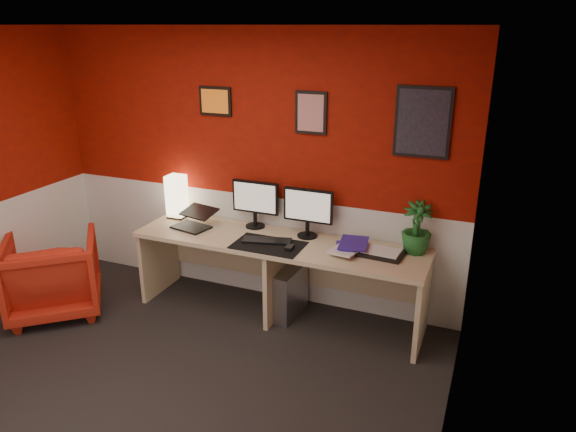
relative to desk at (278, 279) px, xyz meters
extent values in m
cube|color=black|center=(-0.43, -1.41, -0.36)|extent=(4.00, 3.50, 0.01)
cube|color=white|center=(-0.43, -1.41, 2.13)|extent=(4.00, 3.50, 0.01)
cube|color=#9A1406|center=(-0.43, 0.34, 0.89)|extent=(4.00, 0.01, 2.50)
cube|color=#9A1406|center=(1.57, -1.41, 0.89)|extent=(0.01, 3.50, 2.50)
cube|color=silver|center=(-0.43, 0.34, 0.14)|extent=(4.00, 0.01, 1.00)
cube|color=silver|center=(1.57, -1.41, 0.14)|extent=(0.01, 3.50, 1.00)
cube|color=#CFB485|center=(0.00, 0.00, 0.00)|extent=(2.60, 0.65, 0.73)
cube|color=#FFE5B2|center=(-1.14, 0.19, 0.56)|extent=(0.16, 0.16, 0.40)
cube|color=black|center=(-0.86, -0.02, 0.47)|extent=(0.37, 0.29, 0.22)
cube|color=black|center=(-0.33, 0.23, 0.66)|extent=(0.45, 0.06, 0.58)
cube|color=black|center=(0.20, 0.19, 0.66)|extent=(0.45, 0.06, 0.58)
cube|color=black|center=(-0.04, -0.13, 0.37)|extent=(0.60, 0.38, 0.01)
cube|color=black|center=(-0.08, -0.06, 0.38)|extent=(0.44, 0.24, 0.02)
cube|color=black|center=(0.17, -0.15, 0.39)|extent=(0.07, 0.11, 0.03)
imported|color=#321F8F|center=(0.52, 0.02, 0.38)|extent=(0.26, 0.31, 0.02)
imported|color=silver|center=(0.53, -0.02, 0.40)|extent=(0.27, 0.33, 0.02)
imported|color=#321F8F|center=(0.55, 0.02, 0.43)|extent=(0.28, 0.34, 0.03)
cube|color=black|center=(0.90, 0.04, 0.38)|extent=(0.37, 0.27, 0.03)
imported|color=#19591E|center=(1.14, 0.20, 0.58)|extent=(0.29, 0.29, 0.43)
cube|color=#99999E|center=(0.07, 0.04, -0.14)|extent=(0.23, 0.46, 0.45)
imported|color=red|center=(-1.93, -0.71, 0.00)|extent=(1.10, 1.10, 0.72)
cube|color=orange|center=(-0.75, 0.33, 1.49)|extent=(0.32, 0.02, 0.26)
cube|color=red|center=(0.17, 0.33, 1.44)|extent=(0.28, 0.02, 0.36)
cube|color=black|center=(1.10, 0.33, 1.42)|extent=(0.44, 0.02, 0.56)
camera|label=1|loc=(1.70, -3.93, 2.14)|focal=33.26mm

